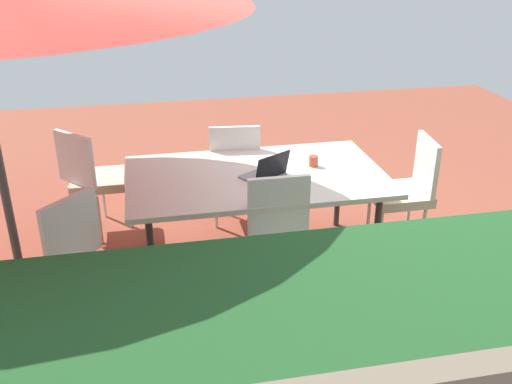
{
  "coord_description": "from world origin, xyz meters",
  "views": [
    {
      "loc": [
        0.82,
        4.04,
        2.51
      ],
      "look_at": [
        0.0,
        0.0,
        0.62
      ],
      "focal_mm": 40.2,
      "sensor_mm": 36.0,
      "label": 1
    }
  ],
  "objects_px": {
    "dining_table": "(256,180)",
    "chair_west": "(406,188)",
    "chair_south": "(234,167)",
    "chair_northeast": "(91,263)",
    "cup": "(314,161)",
    "chair_southeast": "(92,176)",
    "laptop": "(266,172)",
    "chair_north": "(283,243)"
  },
  "relations": [
    {
      "from": "chair_southeast",
      "to": "chair_west",
      "type": "distance_m",
      "value": 2.69
    },
    {
      "from": "dining_table",
      "to": "chair_south",
      "type": "height_order",
      "value": "chair_south"
    },
    {
      "from": "chair_north",
      "to": "laptop",
      "type": "height_order",
      "value": "laptop"
    },
    {
      "from": "chair_west",
      "to": "chair_north",
      "type": "bearing_deg",
      "value": -53.96
    },
    {
      "from": "chair_northeast",
      "to": "cup",
      "type": "height_order",
      "value": "chair_northeast"
    },
    {
      "from": "chair_west",
      "to": "laptop",
      "type": "relative_size",
      "value": 2.45
    },
    {
      "from": "chair_south",
      "to": "cup",
      "type": "bearing_deg",
      "value": 136.42
    },
    {
      "from": "chair_southeast",
      "to": "chair_west",
      "type": "bearing_deg",
      "value": -150.23
    },
    {
      "from": "chair_south",
      "to": "chair_north",
      "type": "height_order",
      "value": "same"
    },
    {
      "from": "chair_south",
      "to": "chair_west",
      "type": "relative_size",
      "value": 1.0
    },
    {
      "from": "chair_west",
      "to": "cup",
      "type": "distance_m",
      "value": 0.83
    },
    {
      "from": "chair_north",
      "to": "chair_northeast",
      "type": "bearing_deg",
      "value": -178.63
    },
    {
      "from": "chair_northeast",
      "to": "laptop",
      "type": "bearing_deg",
      "value": -20.55
    },
    {
      "from": "laptop",
      "to": "cup",
      "type": "height_order",
      "value": "laptop"
    },
    {
      "from": "laptop",
      "to": "chair_southeast",
      "type": "bearing_deg",
      "value": -62.43
    },
    {
      "from": "dining_table",
      "to": "laptop",
      "type": "bearing_deg",
      "value": 124.59
    },
    {
      "from": "chair_southeast",
      "to": "cup",
      "type": "xyz_separation_m",
      "value": [
        -1.8,
        0.68,
        0.26
      ]
    },
    {
      "from": "chair_south",
      "to": "chair_west",
      "type": "height_order",
      "value": "same"
    },
    {
      "from": "chair_south",
      "to": "chair_southeast",
      "type": "relative_size",
      "value": 1.0
    },
    {
      "from": "chair_west",
      "to": "laptop",
      "type": "distance_m",
      "value": 1.24
    },
    {
      "from": "chair_north",
      "to": "laptop",
      "type": "xyz_separation_m",
      "value": [
        -0.02,
        -0.63,
        0.26
      ]
    },
    {
      "from": "dining_table",
      "to": "chair_south",
      "type": "distance_m",
      "value": 0.74
    },
    {
      "from": "chair_southeast",
      "to": "chair_north",
      "type": "xyz_separation_m",
      "value": [
        -1.35,
        1.47,
        0.0
      ]
    },
    {
      "from": "chair_southeast",
      "to": "chair_west",
      "type": "xyz_separation_m",
      "value": [
        -2.58,
        0.78,
        0.0
      ]
    },
    {
      "from": "dining_table",
      "to": "chair_north",
      "type": "relative_size",
      "value": 2.04
    },
    {
      "from": "dining_table",
      "to": "cup",
      "type": "relative_size",
      "value": 23.14
    },
    {
      "from": "chair_west",
      "to": "cup",
      "type": "relative_size",
      "value": 11.32
    },
    {
      "from": "chair_north",
      "to": "laptop",
      "type": "bearing_deg",
      "value": 89.04
    },
    {
      "from": "chair_south",
      "to": "cup",
      "type": "relative_size",
      "value": 11.32
    },
    {
      "from": "chair_southeast",
      "to": "laptop",
      "type": "xyz_separation_m",
      "value": [
        -1.37,
        0.84,
        0.26
      ]
    },
    {
      "from": "dining_table",
      "to": "chair_west",
      "type": "bearing_deg",
      "value": 178.55
    },
    {
      "from": "cup",
      "to": "laptop",
      "type": "bearing_deg",
      "value": 20.76
    },
    {
      "from": "chair_northeast",
      "to": "cup",
      "type": "relative_size",
      "value": 11.32
    },
    {
      "from": "chair_northeast",
      "to": "chair_south",
      "type": "height_order",
      "value": "same"
    },
    {
      "from": "chair_south",
      "to": "chair_north",
      "type": "xyz_separation_m",
      "value": [
        -0.1,
        1.43,
        0.0
      ]
    },
    {
      "from": "dining_table",
      "to": "chair_north",
      "type": "height_order",
      "value": "chair_north"
    },
    {
      "from": "laptop",
      "to": "chair_west",
      "type": "bearing_deg",
      "value": 151.72
    },
    {
      "from": "chair_northeast",
      "to": "chair_west",
      "type": "bearing_deg",
      "value": -31.41
    },
    {
      "from": "chair_north",
      "to": "cup",
      "type": "distance_m",
      "value": 0.94
    },
    {
      "from": "chair_northeast",
      "to": "dining_table",
      "type": "bearing_deg",
      "value": -16.27
    },
    {
      "from": "chair_north",
      "to": "chair_southeast",
      "type": "bearing_deg",
      "value": 133.32
    },
    {
      "from": "chair_south",
      "to": "laptop",
      "type": "bearing_deg",
      "value": 104.45
    }
  ]
}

